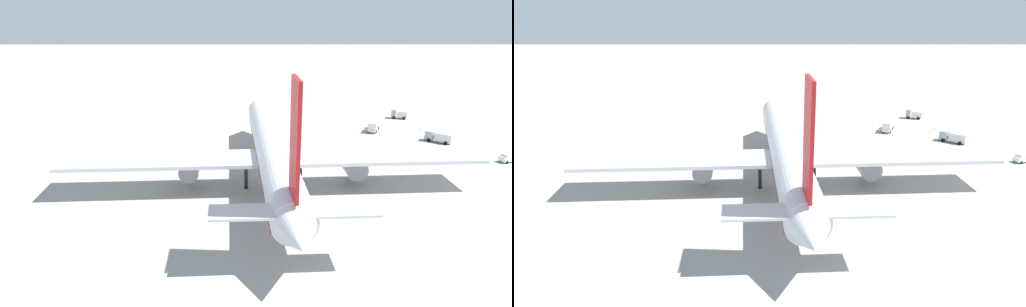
# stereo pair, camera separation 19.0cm
# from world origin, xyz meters

# --- Properties ---
(ground_plane) EXTENTS (600.00, 600.00, 0.00)m
(ground_plane) POSITION_xyz_m (0.00, 0.00, 0.00)
(ground_plane) COLOR #9E9E99
(airliner) EXTENTS (74.04, 79.02, 25.37)m
(airliner) POSITION_xyz_m (-1.39, -0.16, 6.78)
(airliner) COLOR silver
(airliner) RESTS_ON ground
(service_truck_1) EXTENTS (3.44, 4.99, 2.81)m
(service_truck_1) POSITION_xyz_m (49.98, -40.73, 1.44)
(service_truck_1) COLOR #999EA5
(service_truck_1) RESTS_ON ground
(service_truck_2) EXTENTS (5.93, 6.51, 2.60)m
(service_truck_2) POSITION_xyz_m (25.80, -43.47, 1.49)
(service_truck_2) COLOR #999EA5
(service_truck_2) RESTS_ON ground
(service_truck_3) EXTENTS (7.05, 4.60, 2.88)m
(service_truck_3) POSITION_xyz_m (36.23, -29.47, 1.59)
(service_truck_3) COLOR white
(service_truck_3) RESTS_ON ground
(service_van) EXTENTS (2.99, 4.64, 1.97)m
(service_van) POSITION_xyz_m (11.20, -53.32, 1.03)
(service_van) COLOR white
(service_van) RESTS_ON ground
(traffic_cone_0) EXTENTS (0.36, 0.36, 0.55)m
(traffic_cone_0) POSITION_xyz_m (37.60, -42.89, 0.28)
(traffic_cone_0) COLOR orange
(traffic_cone_0) RESTS_ON ground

